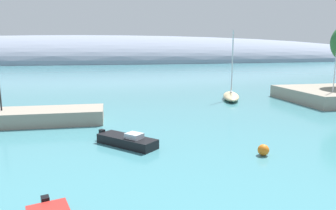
{
  "coord_description": "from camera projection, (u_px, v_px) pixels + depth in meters",
  "views": [
    {
      "loc": [
        -8.93,
        -1.99,
        7.68
      ],
      "look_at": [
        -2.86,
        27.33,
        2.19
      ],
      "focal_mm": 33.24,
      "sensor_mm": 36.0,
      "label": 1
    }
  ],
  "objects": [
    {
      "name": "distant_ridge",
      "position": [
        112.0,
        61.0,
        180.48
      ],
      "size": [
        388.65,
        75.02,
        29.64
      ],
      "primitive_type": "ellipsoid",
      "color": "gray",
      "rests_on": "ground"
    },
    {
      "name": "sailboat_yellow_near_shore",
      "position": [
        332.0,
        101.0,
        42.34
      ],
      "size": [
        8.17,
        3.86,
        8.34
      ],
      "rotation": [
        0.0,
        0.0,
        2.88
      ],
      "color": "yellow",
      "rests_on": "water"
    },
    {
      "name": "sailboat_sand_mid_mooring",
      "position": [
        231.0,
        96.0,
        46.88
      ],
      "size": [
        4.88,
        8.32,
        10.26
      ],
      "rotation": [
        0.0,
        0.0,
        1.23
      ],
      "color": "#C6B284",
      "rests_on": "water"
    },
    {
      "name": "motorboat_black_foreground",
      "position": [
        127.0,
        141.0,
        24.77
      ],
      "size": [
        4.77,
        4.91,
        1.14
      ],
      "rotation": [
        0.0,
        0.0,
        5.47
      ],
      "color": "black",
      "rests_on": "water"
    },
    {
      "name": "mooring_buoy_orange",
      "position": [
        263.0,
        150.0,
        22.51
      ],
      "size": [
        0.82,
        0.82,
        0.82
      ],
      "primitive_type": "sphere",
      "color": "orange",
      "rests_on": "water"
    }
  ]
}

